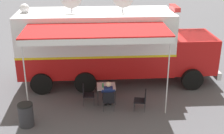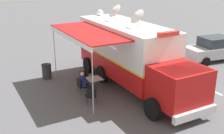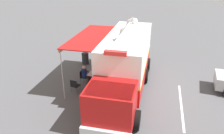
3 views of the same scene
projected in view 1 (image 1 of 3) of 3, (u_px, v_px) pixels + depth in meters
The scene contains 11 objects.
ground_plane at pixel (97, 81), 15.61m from camera, with size 100.00×100.00×0.00m, color #515156.
lot_stripe at pixel (126, 56), 19.01m from camera, with size 0.12×4.80×0.01m, color silver.
command_truck at pixel (112, 44), 14.90m from camera, with size 5.41×9.64×4.53m.
folding_table at pixel (106, 87), 13.36m from camera, with size 0.86×0.86×0.73m.
water_bottle at pixel (103, 85), 13.18m from camera, with size 0.07×0.07×0.22m.
folding_chair_at_table at pixel (108, 99), 12.68m from camera, with size 0.51×0.51×0.87m.
folding_chair_beside_table at pixel (86, 93), 13.20m from camera, with size 0.51×0.51×0.87m.
folding_chair_spare_by_truck at pixel (142, 99), 12.72m from camera, with size 0.54×0.54×0.87m.
seated_responder at pixel (108, 94), 12.80m from camera, with size 0.68×0.58×1.25m.
trash_bin at pixel (26, 115), 11.64m from camera, with size 0.57×0.57×0.91m.
car_behind_truck at pixel (89, 25), 22.52m from camera, with size 4.28×2.17×1.76m.
Camera 1 is at (14.21, 0.89, 6.48)m, focal length 49.83 mm.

